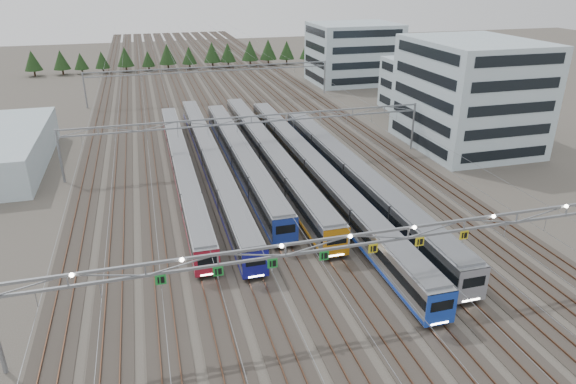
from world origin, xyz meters
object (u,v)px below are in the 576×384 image
object	(u,v)px
train_b	(211,159)
depot_bldg_south	(469,94)
train_d	(269,153)
gantry_near	(349,244)
gantry_far	(211,73)
depot_bldg_mid	(425,86)
train_e	(314,170)
train_c	(241,157)
train_f	(353,176)
depot_bldg_north	(353,53)
west_shed	(11,149)
gantry_mid	(251,125)
train_a	(182,165)

from	to	relation	value
train_b	depot_bldg_south	world-z (taller)	depot_bldg_south
train_d	gantry_near	bearing A→B (deg)	-93.43
train_d	depot_bldg_south	distance (m)	36.12
gantry_far	depot_bldg_mid	xyz separation A→B (m)	(42.67, -22.60, -0.92)
train_e	depot_bldg_south	xyz separation A→B (m)	(30.95, 9.93, 6.87)
train_b	gantry_near	bearing A→B (deg)	-80.17
gantry_far	depot_bldg_south	bearing A→B (deg)	-50.47
train_c	train_f	bearing A→B (deg)	-42.13
depot_bldg_south	depot_bldg_north	world-z (taller)	depot_bldg_south
train_e	west_shed	distance (m)	47.52
train_f	depot_bldg_mid	world-z (taller)	depot_bldg_mid
depot_bldg_mid	depot_bldg_south	bearing A→B (deg)	-102.16
train_d	west_shed	bearing A→B (deg)	163.89
train_b	train_f	size ratio (longest dim) A/B	1.13
depot_bldg_north	gantry_far	bearing A→B (deg)	-164.46
train_e	depot_bldg_north	world-z (taller)	depot_bldg_north
gantry_mid	depot_bldg_mid	bearing A→B (deg)	27.69
gantry_mid	gantry_far	size ratio (longest dim) A/B	1.00
train_f	gantry_far	size ratio (longest dim) A/B	1.00
train_a	gantry_far	size ratio (longest dim) A/B	1.03
train_a	train_f	size ratio (longest dim) A/B	1.03
train_c	depot_bldg_north	xyz separation A→B (m)	(42.26, 58.34, 5.54)
depot_bldg_north	train_d	bearing A→B (deg)	-123.09
gantry_near	depot_bldg_mid	size ratio (longest dim) A/B	3.52
depot_bldg_south	train_c	bearing A→B (deg)	-177.81
train_b	gantry_far	world-z (taller)	gantry_far
train_d	gantry_near	world-z (taller)	gantry_near
west_shed	train_b	bearing A→B (deg)	-19.99
train_a	train_e	xyz separation A→B (m)	(18.00, -7.84, 0.21)
train_d	depot_bldg_mid	xyz separation A→B (m)	(40.42, 24.23, 3.26)
gantry_far	depot_bldg_north	world-z (taller)	depot_bldg_north
train_f	gantry_far	world-z (taller)	gantry_far
gantry_near	west_shed	distance (m)	61.51
gantry_mid	depot_bldg_south	size ratio (longest dim) A/B	2.56
train_d	train_e	size ratio (longest dim) A/B	0.88
train_c	depot_bldg_south	size ratio (longest dim) A/B	2.34
train_a	train_b	distance (m)	4.69
gantry_mid	depot_bldg_mid	world-z (taller)	depot_bldg_mid
gantry_far	west_shed	bearing A→B (deg)	-135.56
train_f	gantry_near	bearing A→B (deg)	-113.73
train_a	depot_bldg_north	size ratio (longest dim) A/B	2.63
train_a	depot_bldg_mid	xyz separation A→B (m)	(53.92, 25.17, 3.52)
train_e	gantry_mid	world-z (taller)	gantry_mid
train_a	train_f	xyz separation A→B (m)	(22.50, -11.65, 0.35)
train_a	train_c	world-z (taller)	train_c
train_e	train_a	bearing A→B (deg)	156.45
depot_bldg_north	depot_bldg_south	bearing A→B (deg)	-92.33
train_d	train_a	bearing A→B (deg)	-176.02
west_shed	train_d	bearing A→B (deg)	-16.11
train_e	gantry_far	xyz separation A→B (m)	(-6.75, 55.61, 4.24)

